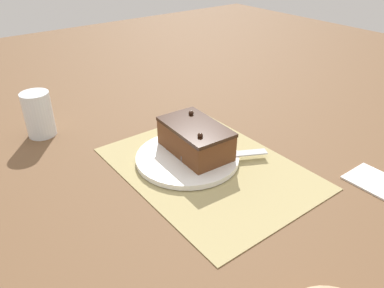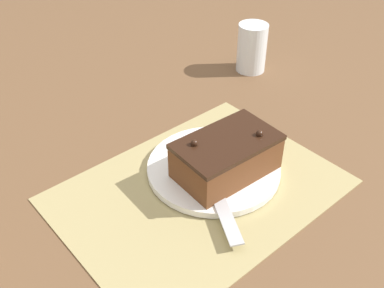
{
  "view_description": "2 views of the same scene",
  "coord_description": "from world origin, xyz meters",
  "px_view_note": "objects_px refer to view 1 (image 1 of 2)",
  "views": [
    {
      "loc": [
        -0.53,
        0.45,
        0.47
      ],
      "look_at": [
        0.02,
        0.03,
        0.07
      ],
      "focal_mm": 35.0,
      "sensor_mm": 36.0,
      "label": 1
    },
    {
      "loc": [
        -0.38,
        -0.41,
        0.53
      ],
      "look_at": [
        0.03,
        0.05,
        0.06
      ],
      "focal_mm": 42.0,
      "sensor_mm": 36.0,
      "label": 2
    }
  ],
  "objects_px": {
    "cake_plate": "(187,158)",
    "drinking_glass": "(39,114)",
    "serving_knife": "(209,155)",
    "chocolate_cake": "(195,138)"
  },
  "relations": [
    {
      "from": "drinking_glass",
      "to": "cake_plate",
      "type": "bearing_deg",
      "value": -146.2
    },
    {
      "from": "cake_plate",
      "to": "serving_knife",
      "type": "bearing_deg",
      "value": -135.35
    },
    {
      "from": "serving_knife",
      "to": "chocolate_cake",
      "type": "bearing_deg",
      "value": -138.84
    },
    {
      "from": "cake_plate",
      "to": "serving_knife",
      "type": "relative_size",
      "value": 1.25
    },
    {
      "from": "cake_plate",
      "to": "drinking_glass",
      "type": "relative_size",
      "value": 2.03
    },
    {
      "from": "chocolate_cake",
      "to": "drinking_glass",
      "type": "bearing_deg",
      "value": 37.07
    },
    {
      "from": "chocolate_cake",
      "to": "serving_knife",
      "type": "bearing_deg",
      "value": -166.44
    },
    {
      "from": "cake_plate",
      "to": "drinking_glass",
      "type": "distance_m",
      "value": 0.4
    },
    {
      "from": "cake_plate",
      "to": "serving_knife",
      "type": "height_order",
      "value": "serving_knife"
    },
    {
      "from": "cake_plate",
      "to": "chocolate_cake",
      "type": "distance_m",
      "value": 0.05
    }
  ]
}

